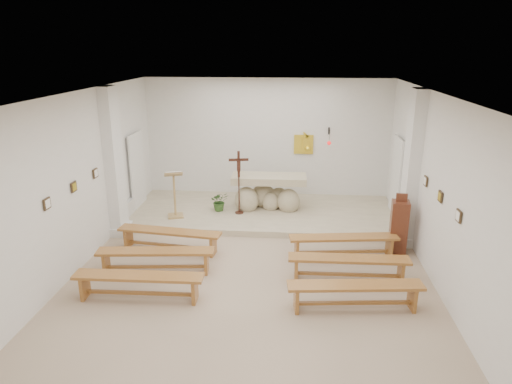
# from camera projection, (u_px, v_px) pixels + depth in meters

# --- Properties ---
(ground) EXTENTS (7.00, 10.00, 0.00)m
(ground) POSITION_uv_depth(u_px,v_px,m) (250.00, 278.00, 8.92)
(ground) COLOR #C4A88D
(ground) RESTS_ON ground
(wall_left) EXTENTS (0.02, 10.00, 3.50)m
(wall_left) POSITION_uv_depth(u_px,v_px,m) (68.00, 188.00, 8.68)
(wall_left) COLOR white
(wall_left) RESTS_ON ground
(wall_right) EXTENTS (0.02, 10.00, 3.50)m
(wall_right) POSITION_uv_depth(u_px,v_px,m) (445.00, 198.00, 8.10)
(wall_right) COLOR white
(wall_right) RESTS_ON ground
(wall_back) EXTENTS (7.00, 0.02, 3.50)m
(wall_back) POSITION_uv_depth(u_px,v_px,m) (267.00, 140.00, 13.12)
(wall_back) COLOR white
(wall_back) RESTS_ON ground
(ceiling) EXTENTS (7.00, 10.00, 0.02)m
(ceiling) POSITION_uv_depth(u_px,v_px,m) (249.00, 97.00, 7.86)
(ceiling) COLOR silver
(ceiling) RESTS_ON wall_back
(sanctuary_platform) EXTENTS (6.98, 3.00, 0.15)m
(sanctuary_platform) POSITION_uv_depth(u_px,v_px,m) (263.00, 213.00, 12.22)
(sanctuary_platform) COLOR beige
(sanctuary_platform) RESTS_ON ground
(pilaster_left) EXTENTS (0.26, 0.55, 3.50)m
(pilaster_left) POSITION_uv_depth(u_px,v_px,m) (114.00, 163.00, 10.56)
(pilaster_left) COLOR white
(pilaster_left) RESTS_ON ground
(pilaster_right) EXTENTS (0.26, 0.55, 3.50)m
(pilaster_right) POSITION_uv_depth(u_px,v_px,m) (411.00, 169.00, 10.01)
(pilaster_right) COLOR white
(pilaster_right) RESTS_ON ground
(gold_wall_relief) EXTENTS (0.55, 0.04, 0.55)m
(gold_wall_relief) POSITION_uv_depth(u_px,v_px,m) (304.00, 144.00, 13.04)
(gold_wall_relief) COLOR yellow
(gold_wall_relief) RESTS_ON wall_back
(sanctuary_lamp) EXTENTS (0.11, 0.36, 0.44)m
(sanctuary_lamp) POSITION_uv_depth(u_px,v_px,m) (329.00, 141.00, 12.69)
(sanctuary_lamp) COLOR black
(sanctuary_lamp) RESTS_ON wall_back
(station_frame_left_front) EXTENTS (0.03, 0.20, 0.20)m
(station_frame_left_front) POSITION_uv_depth(u_px,v_px,m) (47.00, 204.00, 7.93)
(station_frame_left_front) COLOR #3B2C1A
(station_frame_left_front) RESTS_ON wall_left
(station_frame_left_mid) EXTENTS (0.03, 0.20, 0.20)m
(station_frame_left_mid) POSITION_uv_depth(u_px,v_px,m) (74.00, 187.00, 8.87)
(station_frame_left_mid) COLOR #3B2C1A
(station_frame_left_mid) RESTS_ON wall_left
(station_frame_left_rear) EXTENTS (0.03, 0.20, 0.20)m
(station_frame_left_rear) POSITION_uv_depth(u_px,v_px,m) (95.00, 173.00, 9.82)
(station_frame_left_rear) COLOR #3B2C1A
(station_frame_left_rear) RESTS_ON wall_left
(station_frame_right_front) EXTENTS (0.03, 0.20, 0.20)m
(station_frame_right_front) POSITION_uv_depth(u_px,v_px,m) (459.00, 216.00, 7.35)
(station_frame_right_front) COLOR #3B2C1A
(station_frame_right_front) RESTS_ON wall_right
(station_frame_right_mid) EXTENTS (0.03, 0.20, 0.20)m
(station_frame_right_mid) POSITION_uv_depth(u_px,v_px,m) (440.00, 197.00, 8.30)
(station_frame_right_mid) COLOR #3B2C1A
(station_frame_right_mid) RESTS_ON wall_right
(station_frame_right_rear) EXTENTS (0.03, 0.20, 0.20)m
(station_frame_right_rear) POSITION_uv_depth(u_px,v_px,m) (426.00, 181.00, 9.25)
(station_frame_right_rear) COLOR #3B2C1A
(station_frame_right_rear) RESTS_ON wall_right
(radiator_left) EXTENTS (0.10, 0.85, 0.52)m
(radiator_left) POSITION_uv_depth(u_px,v_px,m) (128.00, 212.00, 11.69)
(radiator_left) COLOR silver
(radiator_left) RESTS_ON ground
(radiator_right) EXTENTS (0.10, 0.85, 0.52)m
(radiator_right) POSITION_uv_depth(u_px,v_px,m) (401.00, 221.00, 11.12)
(radiator_right) COLOR silver
(radiator_right) RESTS_ON ground
(altar) EXTENTS (1.98, 0.92, 1.01)m
(altar) POSITION_uv_depth(u_px,v_px,m) (268.00, 195.00, 12.21)
(altar) COLOR #BDB190
(altar) RESTS_ON sanctuary_platform
(lectern) EXTENTS (0.53, 0.48, 1.25)m
(lectern) POSITION_uv_depth(u_px,v_px,m) (175.00, 194.00, 11.53)
(lectern) COLOR tan
(lectern) RESTS_ON sanctuary_platform
(crucifix_stand) EXTENTS (0.50, 0.22, 1.66)m
(crucifix_stand) POSITION_uv_depth(u_px,v_px,m) (239.00, 178.00, 11.67)
(crucifix_stand) COLOR #3E1F13
(crucifix_stand) RESTS_ON sanctuary_platform
(potted_plant) EXTENTS (0.57, 0.52, 0.52)m
(potted_plant) POSITION_uv_depth(u_px,v_px,m) (220.00, 201.00, 12.08)
(potted_plant) COLOR #305823
(potted_plant) RESTS_ON sanctuary_platform
(donation_pedestal) EXTENTS (0.40, 0.40, 1.35)m
(donation_pedestal) POSITION_uv_depth(u_px,v_px,m) (399.00, 227.00, 9.90)
(donation_pedestal) COLOR brown
(donation_pedestal) RESTS_ON ground
(bench_left_front) EXTENTS (2.34, 0.66, 0.49)m
(bench_left_front) POSITION_uv_depth(u_px,v_px,m) (170.00, 235.00, 10.01)
(bench_left_front) COLOR #A66930
(bench_left_front) RESTS_ON ground
(bench_right_front) EXTENTS (2.34, 0.67, 0.49)m
(bench_right_front) POSITION_uv_depth(u_px,v_px,m) (343.00, 241.00, 9.70)
(bench_right_front) COLOR #A66930
(bench_right_front) RESTS_ON ground
(bench_left_second) EXTENTS (2.34, 0.59, 0.49)m
(bench_left_second) POSITION_uv_depth(u_px,v_px,m) (156.00, 256.00, 9.04)
(bench_left_second) COLOR #A66930
(bench_left_second) RESTS_ON ground
(bench_right_second) EXTENTS (2.32, 0.42, 0.49)m
(bench_right_second) POSITION_uv_depth(u_px,v_px,m) (349.00, 263.00, 8.73)
(bench_right_second) COLOR #A66930
(bench_right_second) RESTS_ON ground
(bench_left_third) EXTENTS (2.32, 0.42, 0.49)m
(bench_left_third) POSITION_uv_depth(u_px,v_px,m) (139.00, 281.00, 8.07)
(bench_left_third) COLOR #A66930
(bench_left_third) RESTS_ON ground
(bench_right_third) EXTENTS (2.34, 0.61, 0.49)m
(bench_right_third) POSITION_uv_depth(u_px,v_px,m) (355.00, 290.00, 7.76)
(bench_right_third) COLOR #A66930
(bench_right_third) RESTS_ON ground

